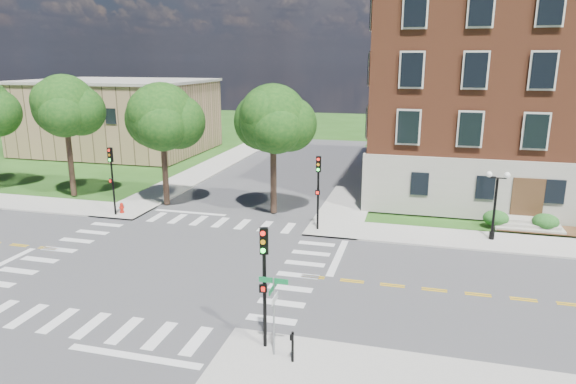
% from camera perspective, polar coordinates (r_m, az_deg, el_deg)
% --- Properties ---
extents(ground, '(160.00, 160.00, 0.00)m').
position_cam_1_polar(ground, '(29.23, -12.86, -7.58)').
color(ground, '#214914').
rests_on(ground, ground).
extents(road_ew, '(90.00, 12.00, 0.01)m').
position_cam_1_polar(road_ew, '(29.23, -12.86, -7.57)').
color(road_ew, '#3D3D3F').
rests_on(road_ew, ground).
extents(road_ns, '(12.00, 90.00, 0.01)m').
position_cam_1_polar(road_ns, '(29.23, -12.86, -7.57)').
color(road_ns, '#3D3D3F').
rests_on(road_ns, ground).
extents(sidewalk_ne, '(34.00, 34.00, 0.12)m').
position_cam_1_polar(sidewalk_ne, '(40.76, 17.61, -1.44)').
color(sidewalk_ne, '#9E9B93').
rests_on(sidewalk_ne, ground).
extents(sidewalk_nw, '(34.00, 34.00, 0.12)m').
position_cam_1_polar(sidewalk_nw, '(49.57, -20.57, 1.11)').
color(sidewalk_nw, '#9E9B93').
rests_on(sidewalk_nw, ground).
extents(crosswalk_east, '(2.20, 10.20, 0.02)m').
position_cam_1_polar(crosswalk_east, '(26.83, 1.11, -9.26)').
color(crosswalk_east, silver).
rests_on(crosswalk_east, ground).
extents(stop_bar_east, '(0.40, 5.50, 0.00)m').
position_cam_1_polar(stop_bar_east, '(29.26, 5.58, -7.24)').
color(stop_bar_east, silver).
rests_on(stop_bar_east, ground).
extents(main_building, '(30.60, 22.40, 16.50)m').
position_cam_1_polar(main_building, '(47.22, 28.70, 9.82)').
color(main_building, '#9A9787').
rests_on(main_building, ground).
extents(secondary_building, '(20.40, 15.40, 8.30)m').
position_cam_1_polar(secondary_building, '(64.53, -18.34, 8.06)').
color(secondary_building, olive).
rests_on(secondary_building, ground).
extents(tree_b, '(4.84, 4.84, 9.59)m').
position_cam_1_polar(tree_b, '(43.85, -23.58, 8.72)').
color(tree_b, '#302318').
rests_on(tree_b, ground).
extents(tree_c, '(4.99, 4.99, 9.11)m').
position_cam_1_polar(tree_c, '(38.93, -13.86, 8.09)').
color(tree_c, '#302318').
rests_on(tree_c, ground).
extents(tree_d, '(4.77, 4.77, 9.12)m').
position_cam_1_polar(tree_d, '(35.61, -1.68, 8.11)').
color(tree_d, '#302318').
rests_on(tree_d, ground).
extents(traffic_signal_se, '(0.37, 0.44, 4.80)m').
position_cam_1_polar(traffic_signal_se, '(19.26, -2.66, -8.92)').
color(traffic_signal_se, black).
rests_on(traffic_signal_se, ground).
extents(traffic_signal_ne, '(0.36, 0.42, 4.80)m').
position_cam_1_polar(traffic_signal_ne, '(32.59, 3.38, 0.98)').
color(traffic_signal_ne, black).
rests_on(traffic_signal_ne, ground).
extents(traffic_signal_nw, '(0.38, 0.45, 4.80)m').
position_cam_1_polar(traffic_signal_nw, '(37.72, -18.99, 2.08)').
color(traffic_signal_nw, black).
rests_on(traffic_signal_nw, ground).
extents(twin_lamp_west, '(1.36, 0.36, 4.23)m').
position_cam_1_polar(twin_lamp_west, '(33.30, 22.04, -0.97)').
color(twin_lamp_west, black).
rests_on(twin_lamp_west, ground).
extents(street_sign_pole, '(1.10, 1.10, 3.10)m').
position_cam_1_polar(street_sign_pole, '(19.09, -1.58, -12.03)').
color(street_sign_pole, gray).
rests_on(street_sign_pole, ground).
extents(push_button_post, '(0.14, 0.21, 1.20)m').
position_cam_1_polar(push_button_post, '(19.40, 0.51, -16.67)').
color(push_button_post, black).
rests_on(push_button_post, ground).
extents(fire_hydrant, '(0.35, 0.35, 0.75)m').
position_cam_1_polar(fire_hydrant, '(38.65, -17.99, -1.71)').
color(fire_hydrant, '#B81A0E').
rests_on(fire_hydrant, ground).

